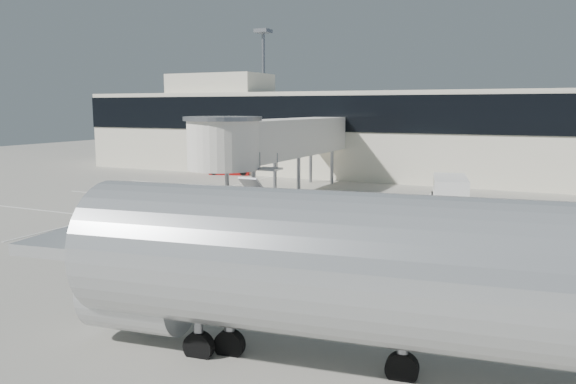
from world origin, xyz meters
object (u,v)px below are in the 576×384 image
box_cart_near (236,233)px  baggage_tug (325,214)px  aircraft (405,274)px  belt_loader (231,166)px  suitcase_cart (338,218)px  box_cart_far (167,223)px  ground_worker (177,239)px  minivan (450,189)px

box_cart_near → baggage_tug: bearing=83.8°
baggage_tug → aircraft: aircraft is taller
baggage_tug → belt_loader: belt_loader is taller
suitcase_cart → box_cart_near: (-3.21, -5.68, -0.03)m
suitcase_cart → box_cart_far: bearing=-158.9°
suitcase_cart → ground_worker: bearing=-132.4°
baggage_tug → minivan: minivan is taller
belt_loader → aircraft: 42.99m
box_cart_far → minivan: 19.17m
belt_loader → aircraft: (25.66, -34.44, 1.88)m
baggage_tug → box_cart_far: bearing=-143.4°
baggage_tug → ground_worker: (-3.32, -9.42, 0.24)m
belt_loader → aircraft: size_ratio=0.24×
suitcase_cart → aircraft: 17.71m
belt_loader → aircraft: aircraft is taller
box_cart_far → aircraft: size_ratio=0.22×
baggage_tug → box_cart_far: 8.86m
box_cart_near → box_cart_far: bearing=-167.2°
suitcase_cart → aircraft: size_ratio=0.21×
minivan → box_cart_near: bearing=-128.6°
baggage_tug → box_cart_near: 6.60m
baggage_tug → box_cart_far: box_cart_far is taller
box_cart_near → box_cart_far: (-4.14, 0.04, 0.13)m
belt_loader → box_cart_far: bearing=-79.7°
baggage_tug → suitcase_cart: suitcase_cart is taller
belt_loader → minivan: bearing=-35.6°
box_cart_near → aircraft: 14.98m
baggage_tug → belt_loader: 24.86m
ground_worker → minivan: 20.34m
ground_worker → belt_loader: belt_loader is taller
box_cart_far → ground_worker: box_cart_far is taller
suitcase_cart → belt_loader: bearing=117.8°
box_cart_far → ground_worker: bearing=-39.3°
box_cart_far → minivan: minivan is taller
box_cart_near → minivan: 16.99m
box_cart_far → minivan: bearing=59.8°
ground_worker → box_cart_near: bearing=59.4°
box_cart_near → belt_loader: (-14.91, 24.24, 0.28)m
box_cart_far → aircraft: bearing=-26.8°
suitcase_cart → ground_worker: 9.88m
minivan → aircraft: (3.11, -25.36, 1.49)m
box_cart_far → belt_loader: (-10.77, 24.20, 0.16)m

